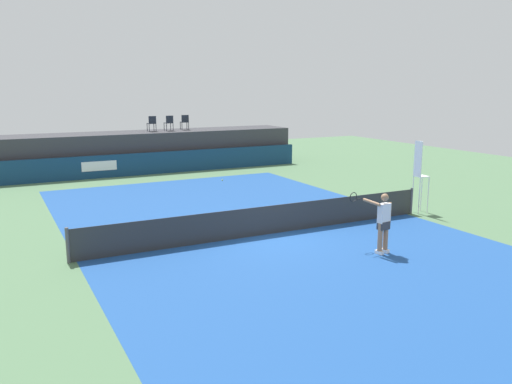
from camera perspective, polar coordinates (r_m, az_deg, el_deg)
name	(u,v)px	position (r m, az deg, el deg)	size (l,w,h in m)	color
ground_plane	(230,215)	(19.81, -2.89, -2.49)	(48.00, 48.00, 0.00)	#4C704C
court_inner	(267,234)	(17.21, 1.25, -4.62)	(12.00, 22.00, 0.00)	#1C478C
sponsor_wall	(151,163)	(29.42, -11.39, 3.08)	(18.00, 0.22, 1.20)	navy
spectator_platform	(142,151)	(31.08, -12.32, 4.40)	(18.00, 2.80, 2.20)	#38383D
spectator_chair_far_left	(152,123)	(31.02, -11.28, 7.39)	(0.45, 0.45, 0.89)	#1E232D
spectator_chair_left	(169,122)	(31.31, -9.46, 7.49)	(0.46, 0.46, 0.89)	#1E232D
spectator_chair_center	(185,122)	(31.89, -7.77, 7.61)	(0.48, 0.48, 0.89)	#1E232D
umpire_chair	(419,172)	(20.73, 17.36, 2.10)	(0.49, 0.49, 2.76)	white
tennis_net	(267,220)	(17.08, 1.25, -3.09)	(12.40, 0.02, 0.95)	#2D2D2D
net_post_near	(68,245)	(15.24, -19.82, -5.49)	(0.10, 0.10, 1.00)	#4C4C51
net_post_far	(411,201)	(20.68, 16.55, -0.93)	(0.10, 0.10, 1.00)	#4C4C51
tennis_player	(383,221)	(15.49, 13.63, -3.09)	(0.83, 1.12, 1.77)	white
tennis_ball	(222,180)	(26.93, -3.70, 1.31)	(0.07, 0.07, 0.07)	#D8EA33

